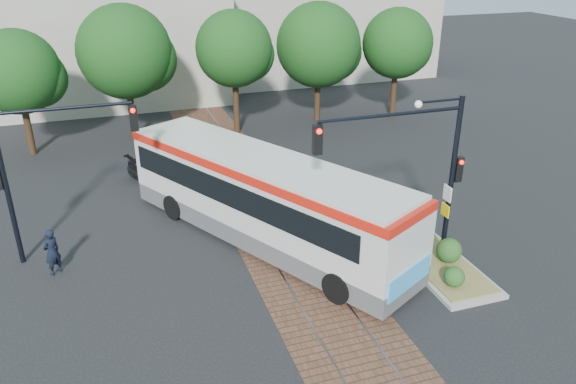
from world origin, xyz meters
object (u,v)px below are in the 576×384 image
city_bus (263,195)px  signal_pole_main (423,159)px  signal_pole_left (37,160)px  traffic_island (437,256)px  officer (52,252)px  parked_car (170,161)px

city_bus → signal_pole_main: 6.19m
signal_pole_main → signal_pole_left: (-12.23, 4.80, -0.29)m
city_bus → traffic_island: 6.80m
city_bus → signal_pole_main: bearing=-67.1°
signal_pole_left → city_bus: bearing=-8.9°
signal_pole_left → traffic_island: bearing=-20.4°
city_bus → signal_pole_left: bearing=142.5°
signal_pole_main → officer: (-12.19, 3.62, -3.29)m
city_bus → officer: size_ratio=7.32×
traffic_island → parked_car: (-8.01, 11.92, 0.27)m
traffic_island → signal_pole_main: bearing=174.6°
signal_pole_left → parked_car: size_ratio=1.44×
traffic_island → officer: officer is taller
city_bus → officer: bearing=151.2°
traffic_island → signal_pole_main: signal_pole_main is taller
signal_pole_left → signal_pole_main: bearing=-21.4°
signal_pole_main → officer: bearing=163.5°
traffic_island → officer: 13.67m
signal_pole_left → officer: size_ratio=3.47×
traffic_island → signal_pole_left: 14.50m
city_bus → signal_pole_main: (4.52, -3.60, 2.22)m
signal_pole_left → parked_car: (5.17, 7.03, -3.26)m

